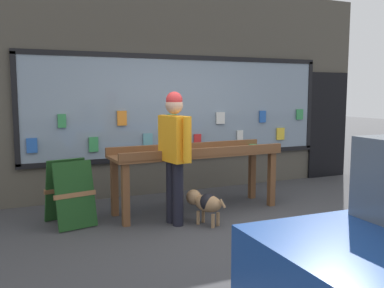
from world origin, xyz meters
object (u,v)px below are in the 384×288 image
person_browsing (174,147)px  small_dog (205,202)px  display_table_main (196,158)px  sandwich_board_sign (70,192)px

person_browsing → small_dog: size_ratio=3.06×
person_browsing → small_dog: (0.35, -0.18, -0.72)m
display_table_main → sandwich_board_sign: display_table_main is taller
person_browsing → sandwich_board_sign: person_browsing is taller
display_table_main → sandwich_board_sign: 1.81m
small_dog → sandwich_board_sign: size_ratio=0.67×
person_browsing → small_dog: 0.82m
display_table_main → person_browsing: 0.75m
display_table_main → person_browsing: size_ratio=1.45×
person_browsing → sandwich_board_sign: size_ratio=2.05×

